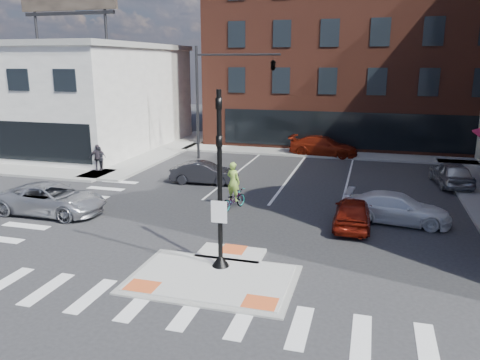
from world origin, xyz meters
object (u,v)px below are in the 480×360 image
(pedestrian_b, at_px, (98,157))
(bg_car_dark, at_px, (204,173))
(bg_car_silver, at_px, (451,174))
(red_sedan, at_px, (353,212))
(cyclist, at_px, (233,194))
(silver_suv, at_px, (52,199))
(pedestrian_a, at_px, (99,159))
(bg_car_red, at_px, (323,146))
(white_pickup, at_px, (397,208))

(pedestrian_b, bearing_deg, bg_car_dark, -35.01)
(bg_car_silver, bearing_deg, pedestrian_b, -0.73)
(red_sedan, relative_size, bg_car_dark, 1.00)
(red_sedan, relative_size, cyclist, 1.65)
(silver_suv, bearing_deg, red_sedan, -81.62)
(pedestrian_a, relative_size, pedestrian_b, 0.91)
(red_sedan, xyz_separation_m, pedestrian_a, (-16.15, 6.00, 0.26))
(bg_car_red, relative_size, pedestrian_a, 3.32)
(bg_car_silver, bearing_deg, silver_suv, 21.80)
(silver_suv, relative_size, cyclist, 2.19)
(pedestrian_a, xyz_separation_m, pedestrian_b, (-0.09, 0.00, 0.07))
(silver_suv, xyz_separation_m, red_sedan, (13.65, 1.99, -0.05))
(white_pickup, bearing_deg, bg_car_silver, -17.81)
(bg_car_silver, height_order, bg_car_red, bg_car_red)
(bg_car_dark, bearing_deg, silver_suv, 140.28)
(bg_car_silver, xyz_separation_m, cyclist, (-10.74, -7.68, 0.07))
(silver_suv, height_order, bg_car_dark, silver_suv)
(silver_suv, distance_m, pedestrian_a, 8.38)
(pedestrian_a, bearing_deg, bg_car_dark, 35.59)
(bg_car_silver, relative_size, pedestrian_a, 2.74)
(silver_suv, height_order, cyclist, cyclist)
(red_sedan, distance_m, bg_car_red, 15.77)
(silver_suv, xyz_separation_m, pedestrian_b, (-2.59, 7.99, 0.28))
(bg_car_dark, xyz_separation_m, bg_car_silver, (13.82, 3.36, 0.08))
(silver_suv, relative_size, white_pickup, 1.13)
(red_sedan, bearing_deg, silver_suv, 8.05)
(pedestrian_a, bearing_deg, silver_suv, -31.30)
(bg_car_dark, distance_m, cyclist, 5.31)
(cyclist, distance_m, pedestrian_b, 11.74)
(red_sedan, relative_size, white_pickup, 0.86)
(bg_car_silver, height_order, cyclist, cyclist)
(silver_suv, bearing_deg, pedestrian_a, 17.43)
(red_sedan, bearing_deg, bg_car_silver, -120.86)
(red_sedan, height_order, bg_car_red, bg_car_red)
(bg_car_dark, height_order, bg_car_silver, bg_car_silver)
(bg_car_dark, relative_size, bg_car_silver, 0.92)
(bg_car_dark, distance_m, pedestrian_a, 7.46)
(bg_car_silver, height_order, pedestrian_a, pedestrian_a)
(bg_car_silver, distance_m, pedestrian_b, 21.49)
(silver_suv, bearing_deg, cyclist, -69.84)
(cyclist, bearing_deg, pedestrian_b, -7.29)
(bg_car_red, bearing_deg, red_sedan, -164.68)
(bg_car_silver, bearing_deg, white_pickup, 58.88)
(silver_suv, height_order, white_pickup, silver_suv)
(bg_car_red, bearing_deg, bg_car_dark, 155.10)
(red_sedan, height_order, bg_car_silver, bg_car_silver)
(bg_car_dark, distance_m, bg_car_silver, 14.22)
(silver_suv, distance_m, pedestrian_b, 8.41)
(red_sedan, xyz_separation_m, bg_car_dark, (-8.73, 5.25, -0.02))
(red_sedan, distance_m, pedestrian_b, 17.31)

